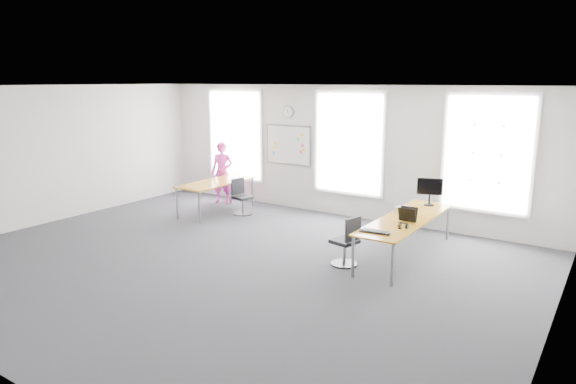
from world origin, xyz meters
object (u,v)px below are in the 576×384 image
Objects in this scene: keyboard at (374,232)px; headphones at (403,226)px; chair_left at (241,199)px; desk_left at (216,184)px; chair_right at (347,244)px; person at (222,173)px; monitor at (430,189)px; desk_right at (406,220)px.

headphones is (0.29, 0.48, 0.03)m from keyboard.
desk_left is at bearing 119.87° from chair_left.
chair_left is (0.60, 0.20, -0.31)m from desk_left.
chair_right is 5.35m from person.
person is 5.99m from headphones.
monitor reaches higher than chair_left.
keyboard is at bearing 87.71° from chair_right.
desk_left is 0.98m from person.
desk_left is 3.80× the size of monitor.
monitor is (4.96, 0.58, 0.36)m from desk_left.
headphones is at bearing -40.75° from person.
chair_left is 5.12× the size of headphones.
person is 5.49m from monitor.
desk_left is 2.42× the size of chair_left.
person is 9.61× the size of headphones.
person is 3.50× the size of keyboard.
keyboard is 0.84× the size of monitor.
chair_left reaches higher than desk_right.
chair_right is at bearing -124.28° from desk_right.
desk_left is 1.29× the size of person.
chair_right reaches higher than desk_right.
monitor is at bearing 88.85° from desk_right.
keyboard is at bearing -112.33° from monitor.
monitor is (0.02, 1.13, 0.37)m from desk_right.
monitor reaches higher than chair_right.
chair_right reaches higher than headphones.
desk_right is 4.96m from desk_left.
person is (-4.78, 2.36, 0.41)m from chair_right.
desk_left reaches higher than desk_right.
person reaches higher than desk_left.
monitor reaches higher than headphones.
desk_right is 5.63m from person.
chair_right is 1.03× the size of chair_left.
headphones is 1.81m from monitor.
monitor reaches higher than desk_left.
headphones is (4.52, -1.40, 0.39)m from chair_left.
desk_right is 1.87× the size of person.
chair_right is 0.99m from headphones.
keyboard is at bearing -95.50° from desk_right.
headphones is at bearing -103.81° from monitor.
keyboard reaches higher than desk_right.
keyboard is (-0.11, -1.13, 0.06)m from desk_right.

